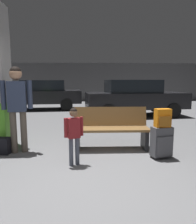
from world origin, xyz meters
The scene contains 10 objects.
ground_plane centered at (0.00, 4.00, -0.05)m, with size 18.00×18.00×0.10m, color slate.
garage_back_wall centered at (0.00, 12.86, 1.40)m, with size 18.00×0.12×2.80m, color #565658.
bench centered at (0.57, 1.65, 0.44)m, with size 1.61×0.55×0.89m.
suitcase centered at (1.46, 1.00, 0.32)m, with size 0.42×0.31×0.60m.
backpack_bright centered at (1.46, 1.00, 0.77)m, with size 0.30×0.22×0.34m.
child centered at (-0.17, 0.75, 0.62)m, with size 0.32×0.19×1.01m.
adult centered at (-1.34, 1.48, 1.07)m, with size 0.58×0.27×1.73m.
backpack_dark_floor centered at (-1.63, 1.38, 0.17)m, with size 0.30×0.22×0.34m.
parked_car_near centered at (2.02, 5.90, 0.81)m, with size 4.25×2.11×1.51m.
parked_car_far centered at (-2.31, 8.18, 0.81)m, with size 4.24×2.09×1.51m.
Camera 1 is at (0.08, -2.69, 1.44)m, focal length 33.12 mm.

